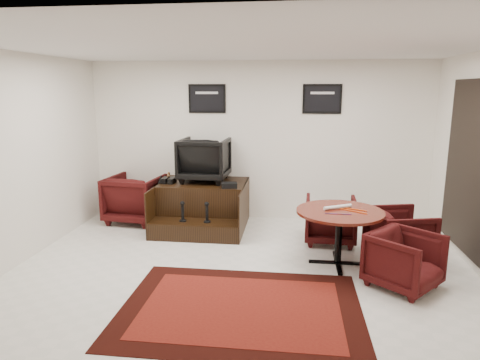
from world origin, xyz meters
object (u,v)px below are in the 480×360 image
object	(u,v)px
shine_podium	(203,206)
table_chair_corner	(405,258)
meeting_table	(340,217)
shine_chair	(204,157)
table_chair_back	(330,218)
armchair_side	(135,196)
table_chair_window	(400,232)

from	to	relation	value
shine_podium	table_chair_corner	xyz separation A→B (m)	(2.84, -2.03, 0.02)
meeting_table	shine_chair	bearing A→B (deg)	143.74
shine_chair	meeting_table	distance (m)	2.70
shine_podium	meeting_table	xyz separation A→B (m)	(2.14, -1.42, 0.31)
shine_podium	shine_chair	world-z (taller)	shine_chair
shine_podium	table_chair_corner	distance (m)	3.49
table_chair_back	armchair_side	bearing A→B (deg)	-8.16
table_chair_back	table_chair_window	world-z (taller)	table_chair_window
shine_podium	table_chair_window	distance (m)	3.20
armchair_side	meeting_table	world-z (taller)	armchair_side
meeting_table	table_chair_window	distance (m)	0.95
table_chair_back	table_chair_window	distance (m)	1.06
armchair_side	table_chair_window	distance (m)	4.42
table_chair_corner	shine_chair	bearing A→B (deg)	94.24
armchair_side	table_chair_window	xyz separation A→B (m)	(4.25, -1.21, -0.07)
meeting_table	shine_podium	bearing A→B (deg)	146.44
shine_chair	table_chair_back	size ratio (longest dim) A/B	1.07
table_chair_corner	table_chair_back	bearing A→B (deg)	68.32
shine_podium	meeting_table	bearing A→B (deg)	-33.56
table_chair_back	meeting_table	bearing A→B (deg)	95.32
shine_chair	armchair_side	world-z (taller)	shine_chair
table_chair_back	table_chair_corner	world-z (taller)	table_chair_back
meeting_table	table_chair_corner	xyz separation A→B (m)	(0.70, -0.61, -0.29)
meeting_table	table_chair_window	world-z (taller)	table_chair_window
armchair_side	meeting_table	size ratio (longest dim) A/B	0.80
armchair_side	meeting_table	bearing A→B (deg)	162.27
shine_chair	armchair_side	xyz separation A→B (m)	(-1.25, -0.05, -0.71)
table_chair_window	table_chair_corner	bearing A→B (deg)	156.41
table_chair_window	armchair_side	bearing A→B (deg)	60.38
shine_chair	table_chair_window	world-z (taller)	shine_chair
table_chair_corner	table_chair_window	bearing A→B (deg)	31.84
armchair_side	table_chair_back	bearing A→B (deg)	175.40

